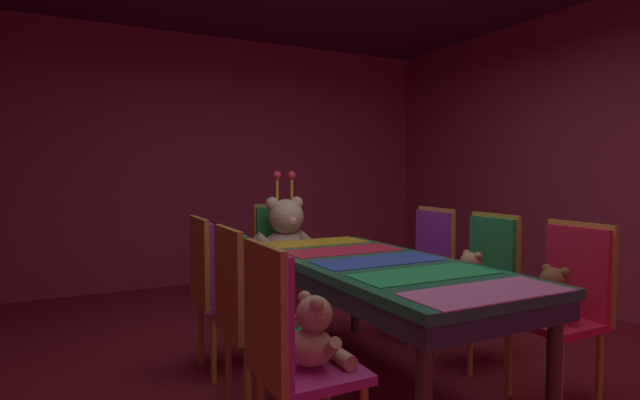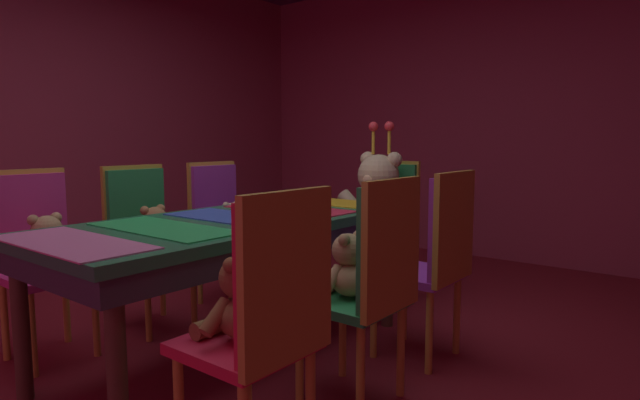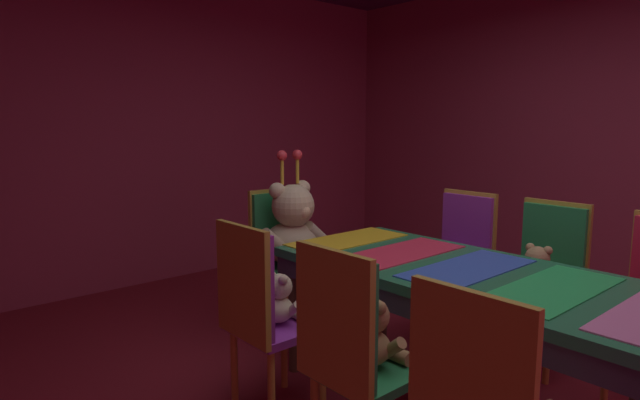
{
  "view_description": "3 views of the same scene",
  "coord_description": "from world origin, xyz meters",
  "px_view_note": "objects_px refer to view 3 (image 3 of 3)",
  "views": [
    {
      "loc": [
        -1.62,
        -2.42,
        1.27
      ],
      "look_at": [
        0.12,
        0.99,
        1.05
      ],
      "focal_mm": 27.79,
      "sensor_mm": 36.0,
      "label": 1
    },
    {
      "loc": [
        2.02,
        -1.83,
        1.14
      ],
      "look_at": [
        0.01,
        0.7,
        0.77
      ],
      "focal_mm": 29.71,
      "sensor_mm": 36.0,
      "label": 2
    },
    {
      "loc": [
        -2.21,
        -1.4,
        1.45
      ],
      "look_at": [
        -0.23,
        0.85,
        1.01
      ],
      "focal_mm": 29.46,
      "sensor_mm": 36.0,
      "label": 3
    }
  ],
  "objects_px": {
    "banquet_table": "(467,286)",
    "teddy_left_2": "(280,301)",
    "chair_right_2": "(462,248)",
    "chair_left_1": "(348,343)",
    "king_teddy_bear": "(294,231)",
    "chair_right_1": "(547,266)",
    "teddy_left_0": "(506,395)",
    "teddy_right_1": "(536,273)",
    "throne_chair": "(280,244)",
    "chair_left_2": "(257,302)",
    "teddy_left_1": "(373,336)"
  },
  "relations": [
    {
      "from": "teddy_left_0",
      "to": "chair_left_2",
      "type": "relative_size",
      "value": 0.33
    },
    {
      "from": "teddy_left_1",
      "to": "chair_right_2",
      "type": "distance_m",
      "value": 1.66
    },
    {
      "from": "chair_left_1",
      "to": "teddy_right_1",
      "type": "height_order",
      "value": "chair_left_1"
    },
    {
      "from": "chair_right_1",
      "to": "king_teddy_bear",
      "type": "distance_m",
      "value": 1.63
    },
    {
      "from": "teddy_left_1",
      "to": "chair_right_2",
      "type": "height_order",
      "value": "chair_right_2"
    },
    {
      "from": "chair_right_1",
      "to": "king_teddy_bear",
      "type": "bearing_deg",
      "value": -57.97
    },
    {
      "from": "chair_right_2",
      "to": "teddy_right_1",
      "type": "bearing_deg",
      "value": 76.73
    },
    {
      "from": "chair_left_1",
      "to": "chair_right_1",
      "type": "distance_m",
      "value": 1.69
    },
    {
      "from": "teddy_left_0",
      "to": "teddy_left_2",
      "type": "distance_m",
      "value": 1.24
    },
    {
      "from": "teddy_left_0",
      "to": "chair_left_2",
      "type": "bearing_deg",
      "value": 95.13
    },
    {
      "from": "teddy_left_1",
      "to": "chair_right_1",
      "type": "height_order",
      "value": "chair_right_1"
    },
    {
      "from": "throne_chair",
      "to": "king_teddy_bear",
      "type": "xyz_separation_m",
      "value": [
        0.0,
        -0.17,
        0.12
      ]
    },
    {
      "from": "teddy_left_0",
      "to": "king_teddy_bear",
      "type": "distance_m",
      "value": 2.12
    },
    {
      "from": "chair_left_2",
      "to": "teddy_right_1",
      "type": "xyz_separation_m",
      "value": [
        1.55,
        -0.62,
        -0.01
      ]
    },
    {
      "from": "king_teddy_bear",
      "to": "throne_chair",
      "type": "bearing_deg",
      "value": 180.0
    },
    {
      "from": "throne_chair",
      "to": "chair_right_2",
      "type": "bearing_deg",
      "value": 42.36
    },
    {
      "from": "teddy_left_0",
      "to": "teddy_left_2",
      "type": "bearing_deg",
      "value": 88.57
    },
    {
      "from": "teddy_left_1",
      "to": "chair_right_2",
      "type": "bearing_deg",
      "value": 21.37
    },
    {
      "from": "banquet_table",
      "to": "chair_left_1",
      "type": "height_order",
      "value": "chair_left_1"
    },
    {
      "from": "banquet_table",
      "to": "chair_left_2",
      "type": "distance_m",
      "value": 1.04
    },
    {
      "from": "teddy_right_1",
      "to": "banquet_table",
      "type": "bearing_deg",
      "value": 0.13
    },
    {
      "from": "chair_left_1",
      "to": "king_teddy_bear",
      "type": "relative_size",
      "value": 1.22
    },
    {
      "from": "chair_left_2",
      "to": "teddy_right_1",
      "type": "bearing_deg",
      "value": -21.86
    },
    {
      "from": "chair_right_1",
      "to": "king_teddy_bear",
      "type": "height_order",
      "value": "king_teddy_bear"
    },
    {
      "from": "teddy_right_1",
      "to": "throne_chair",
      "type": "bearing_deg",
      "value": -65.05
    },
    {
      "from": "teddy_left_2",
      "to": "chair_right_1",
      "type": "height_order",
      "value": "chair_right_1"
    },
    {
      "from": "banquet_table",
      "to": "teddy_left_0",
      "type": "distance_m",
      "value": 0.95
    },
    {
      "from": "teddy_left_1",
      "to": "throne_chair",
      "type": "height_order",
      "value": "throne_chair"
    },
    {
      "from": "banquet_table",
      "to": "chair_right_2",
      "type": "relative_size",
      "value": 2.05
    },
    {
      "from": "teddy_left_2",
      "to": "king_teddy_bear",
      "type": "bearing_deg",
      "value": 47.57
    },
    {
      "from": "banquet_table",
      "to": "chair_left_1",
      "type": "bearing_deg",
      "value": -179.81
    },
    {
      "from": "banquet_table",
      "to": "teddy_left_0",
      "type": "xyz_separation_m",
      "value": [
        -0.72,
        -0.61,
        -0.06
      ]
    },
    {
      "from": "banquet_table",
      "to": "teddy_left_2",
      "type": "distance_m",
      "value": 0.93
    },
    {
      "from": "chair_left_2",
      "to": "teddy_right_1",
      "type": "relative_size",
      "value": 3.24
    },
    {
      "from": "banquet_table",
      "to": "teddy_left_2",
      "type": "relative_size",
      "value": 7.37
    },
    {
      "from": "teddy_left_1",
      "to": "chair_right_1",
      "type": "distance_m",
      "value": 1.55
    },
    {
      "from": "teddy_left_2",
      "to": "chair_right_2",
      "type": "height_order",
      "value": "chair_right_2"
    },
    {
      "from": "teddy_left_2",
      "to": "throne_chair",
      "type": "distance_m",
      "value": 1.15
    },
    {
      "from": "teddy_right_1",
      "to": "teddy_left_1",
      "type": "bearing_deg",
      "value": 0.18
    },
    {
      "from": "teddy_left_1",
      "to": "chair_right_1",
      "type": "xyz_separation_m",
      "value": [
        1.55,
        0.0,
        0.01
      ]
    },
    {
      "from": "banquet_table",
      "to": "chair_right_2",
      "type": "xyz_separation_m",
      "value": [
        0.86,
        0.6,
        -0.06
      ]
    },
    {
      "from": "chair_left_1",
      "to": "king_teddy_bear",
      "type": "xyz_separation_m",
      "value": [
        0.83,
        1.38,
        0.12
      ]
    },
    {
      "from": "chair_left_2",
      "to": "chair_right_2",
      "type": "relative_size",
      "value": 1.0
    },
    {
      "from": "teddy_left_0",
      "to": "teddy_left_1",
      "type": "relative_size",
      "value": 1.05
    },
    {
      "from": "banquet_table",
      "to": "king_teddy_bear",
      "type": "distance_m",
      "value": 1.38
    },
    {
      "from": "banquet_table",
      "to": "chair_right_2",
      "type": "distance_m",
      "value": 1.05
    },
    {
      "from": "chair_left_2",
      "to": "banquet_table",
      "type": "bearing_deg",
      "value": -36.83
    },
    {
      "from": "chair_left_1",
      "to": "king_teddy_bear",
      "type": "distance_m",
      "value": 1.62
    },
    {
      "from": "throne_chair",
      "to": "king_teddy_bear",
      "type": "bearing_deg",
      "value": -0.0
    },
    {
      "from": "chair_right_1",
      "to": "chair_right_2",
      "type": "relative_size",
      "value": 1.0
    }
  ]
}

